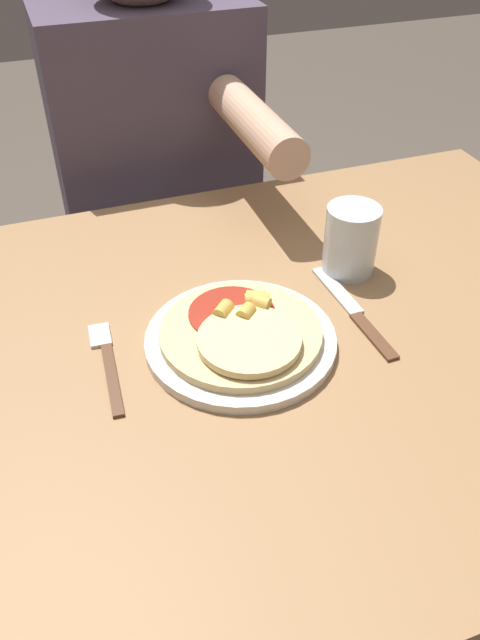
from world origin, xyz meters
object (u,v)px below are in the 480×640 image
Objects in this scene: fork at (107,360)px; plate at (240,339)px; drinking_glass at (351,240)px; knife at (354,312)px; dining_table at (264,395)px; pizza at (242,331)px; person_diner at (159,167)px.

plate is at bearing -7.86° from fork.
plate is 2.39× the size of drinking_glass.
knife is at bearing 2.10° from plate.
fork is (-0.17, 0.02, -0.00)m from plate.
knife reaches higher than dining_table.
pizza reaches higher than dining_table.
knife is (0.17, 0.01, -0.00)m from plate.
person_diner is (0.21, 0.60, -0.04)m from fork.
knife is (0.14, 0.01, 0.11)m from dining_table.
person_diner reaches higher than pizza.
plate is 0.21× the size of person_diner.
pizza is (-0.03, -0.00, 0.14)m from dining_table.
fork is at bearing -109.69° from person_diner.
knife is at bearing -2.90° from fork.
drinking_glass is at bearing 12.06° from fork.
plate is 1.15× the size of knife.
person_diner is at bearing 108.68° from drinking_glass.
drinking_glass is (0.39, 0.08, 0.05)m from fork.
drinking_glass reaches higher than fork.
drinking_glass is at bearing -71.32° from person_diner.
plate is at bearing -93.69° from person_diner.
drinking_glass reaches higher than dining_table.
knife is 0.18× the size of person_diner.
plate reaches higher than dining_table.
person_diner is (-0.17, 0.51, -0.09)m from drinking_glass.
person_diner is at bearing 102.26° from knife.
knife is (0.17, 0.01, -0.02)m from pizza.
plate is 0.18m from fork.
dining_table is at bearing -90.34° from person_diner.
fork is at bearing 172.90° from dining_table.
person_diner reaches higher than dining_table.
person_diner is at bearing 89.66° from dining_table.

